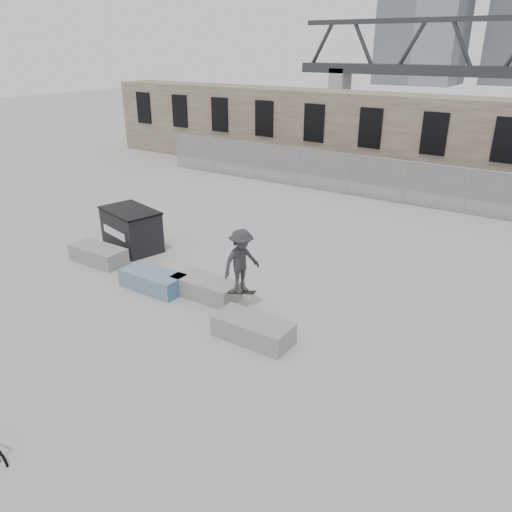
{
  "coord_description": "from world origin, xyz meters",
  "views": [
    {
      "loc": [
        9.4,
        -9.79,
        6.79
      ],
      "look_at": [
        2.26,
        1.01,
        1.3
      ],
      "focal_mm": 35.0,
      "sensor_mm": 36.0,
      "label": 1
    }
  ],
  "objects": [
    {
      "name": "ground",
      "position": [
        0.0,
        0.0,
        0.0
      ],
      "size": [
        120.0,
        120.0,
        0.0
      ],
      "primitive_type": "plane",
      "color": "#A1A19C",
      "rests_on": "ground"
    },
    {
      "name": "stone_wall",
      "position": [
        0.0,
        16.24,
        2.26
      ],
      "size": [
        36.0,
        2.58,
        4.5
      ],
      "color": "#695C4D",
      "rests_on": "ground"
    },
    {
      "name": "chainlink_fence",
      "position": [
        -0.0,
        12.5,
        1.04
      ],
      "size": [
        22.06,
        0.06,
        2.02
      ],
      "color": "gray",
      "rests_on": "ground"
    },
    {
      "name": "planter_far_left",
      "position": [
        -3.59,
        0.2,
        0.3
      ],
      "size": [
        2.0,
        0.9,
        0.55
      ],
      "color": "gray",
      "rests_on": "ground"
    },
    {
      "name": "planter_center_left",
      "position": [
        -0.62,
        -0.25,
        0.3
      ],
      "size": [
        2.0,
        0.9,
        0.55
      ],
      "color": "#316193",
      "rests_on": "ground"
    },
    {
      "name": "planter_center_right",
      "position": [
        1.01,
        0.24,
        0.3
      ],
      "size": [
        2.0,
        0.9,
        0.55
      ],
      "color": "gray",
      "rests_on": "ground"
    },
    {
      "name": "planter_offset",
      "position": [
        3.45,
        -0.92,
        0.3
      ],
      "size": [
        2.0,
        0.9,
        0.55
      ],
      "color": "gray",
      "rests_on": "ground"
    },
    {
      "name": "dumpster",
      "position": [
        -3.54,
        1.73,
        0.74
      ],
      "size": [
        2.5,
        1.87,
        1.47
      ],
      "rotation": [
        0.0,
        0.0,
        -0.25
      ],
      "color": "black",
      "rests_on": "ground"
    },
    {
      "name": "skateboarder",
      "position": [
        2.46,
        0.01,
        1.55
      ],
      "size": [
        0.95,
        1.28,
        1.89
      ],
      "rotation": [
        0.0,
        0.0,
        1.29
      ],
      "color": "#2C2B2E",
      "rests_on": "ground"
    }
  ]
}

